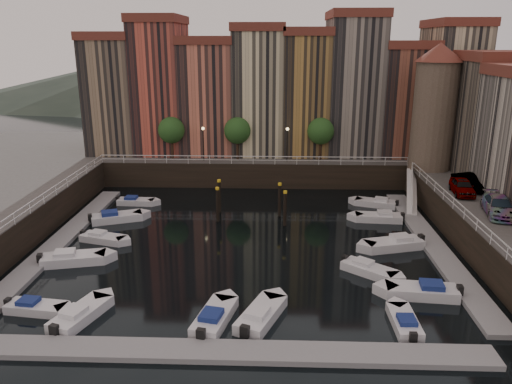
{
  "coord_description": "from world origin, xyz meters",
  "views": [
    {
      "loc": [
        2.46,
        -41.18,
        17.0
      ],
      "look_at": [
        0.78,
        4.0,
        3.22
      ],
      "focal_mm": 35.0,
      "sensor_mm": 36.0,
      "label": 1
    }
  ],
  "objects_px": {
    "boat_left_0": "(35,307)",
    "boat_left_1": "(72,259)",
    "corner_tower": "(435,105)",
    "mooring_pilings": "(250,203)",
    "car_b": "(472,183)",
    "gangway": "(412,189)",
    "boat_left_2": "(102,238)",
    "car_a": "(462,188)",
    "car_c": "(499,207)"
  },
  "relations": [
    {
      "from": "boat_left_2",
      "to": "car_b",
      "type": "xyz_separation_m",
      "value": [
        34.27,
        7.03,
        3.42
      ]
    },
    {
      "from": "gangway",
      "to": "mooring_pilings",
      "type": "bearing_deg",
      "value": -165.1
    },
    {
      "from": "mooring_pilings",
      "to": "boat_left_2",
      "type": "height_order",
      "value": "mooring_pilings"
    },
    {
      "from": "gangway",
      "to": "car_b",
      "type": "bearing_deg",
      "value": -40.24
    },
    {
      "from": "gangway",
      "to": "corner_tower",
      "type": "bearing_deg",
      "value": 57.2
    },
    {
      "from": "mooring_pilings",
      "to": "corner_tower",
      "type": "bearing_deg",
      "value": 24.41
    },
    {
      "from": "boat_left_2",
      "to": "car_a",
      "type": "distance_m",
      "value": 33.36
    },
    {
      "from": "car_c",
      "to": "corner_tower",
      "type": "bearing_deg",
      "value": 104.8
    },
    {
      "from": "boat_left_1",
      "to": "car_c",
      "type": "relative_size",
      "value": 1.0
    },
    {
      "from": "mooring_pilings",
      "to": "car_a",
      "type": "height_order",
      "value": "car_a"
    },
    {
      "from": "boat_left_1",
      "to": "boat_left_2",
      "type": "bearing_deg",
      "value": 65.32
    },
    {
      "from": "car_b",
      "to": "mooring_pilings",
      "type": "bearing_deg",
      "value": 163.71
    },
    {
      "from": "gangway",
      "to": "car_c",
      "type": "relative_size",
      "value": 1.58
    },
    {
      "from": "boat_left_0",
      "to": "car_b",
      "type": "distance_m",
      "value": 39.7
    },
    {
      "from": "car_c",
      "to": "boat_left_0",
      "type": "bearing_deg",
      "value": -150.64
    },
    {
      "from": "boat_left_0",
      "to": "car_a",
      "type": "bearing_deg",
      "value": 34.71
    },
    {
      "from": "corner_tower",
      "to": "car_b",
      "type": "xyz_separation_m",
      "value": [
        1.69,
        -8.38,
        -6.45
      ]
    },
    {
      "from": "corner_tower",
      "to": "car_c",
      "type": "height_order",
      "value": "corner_tower"
    },
    {
      "from": "mooring_pilings",
      "to": "car_b",
      "type": "height_order",
      "value": "car_b"
    },
    {
      "from": "corner_tower",
      "to": "boat_left_0",
      "type": "bearing_deg",
      "value": -140.4
    },
    {
      "from": "corner_tower",
      "to": "boat_left_2",
      "type": "distance_m",
      "value": 37.37
    },
    {
      "from": "corner_tower",
      "to": "car_b",
      "type": "distance_m",
      "value": 10.71
    },
    {
      "from": "boat_left_1",
      "to": "corner_tower",
      "type": "bearing_deg",
      "value": 17.4
    },
    {
      "from": "boat_left_0",
      "to": "boat_left_1",
      "type": "distance_m",
      "value": 7.42
    },
    {
      "from": "car_b",
      "to": "car_a",
      "type": "bearing_deg",
      "value": -149.98
    },
    {
      "from": "gangway",
      "to": "car_c",
      "type": "height_order",
      "value": "car_c"
    },
    {
      "from": "car_c",
      "to": "boat_left_2",
      "type": "bearing_deg",
      "value": -169.96
    },
    {
      "from": "car_b",
      "to": "car_c",
      "type": "xyz_separation_m",
      "value": [
        -0.58,
        -7.47,
        0.02
      ]
    },
    {
      "from": "boat_left_1",
      "to": "boat_left_2",
      "type": "xyz_separation_m",
      "value": [
        0.9,
        4.51,
        -0.07
      ]
    },
    {
      "from": "boat_left_0",
      "to": "boat_left_1",
      "type": "bearing_deg",
      "value": 100.77
    },
    {
      "from": "gangway",
      "to": "boat_left_2",
      "type": "bearing_deg",
      "value": -159.81
    },
    {
      "from": "corner_tower",
      "to": "gangway",
      "type": "height_order",
      "value": "corner_tower"
    },
    {
      "from": "mooring_pilings",
      "to": "boat_left_0",
      "type": "bearing_deg",
      "value": -125.71
    },
    {
      "from": "gangway",
      "to": "mooring_pilings",
      "type": "distance_m",
      "value": 17.56
    },
    {
      "from": "car_a",
      "to": "boat_left_0",
      "type": "bearing_deg",
      "value": -146.04
    },
    {
      "from": "boat_left_2",
      "to": "car_c",
      "type": "xyz_separation_m",
      "value": [
        33.7,
        -0.44,
        3.44
      ]
    },
    {
      "from": "corner_tower",
      "to": "car_c",
      "type": "bearing_deg",
      "value": -85.98
    },
    {
      "from": "boat_left_1",
      "to": "car_c",
      "type": "height_order",
      "value": "car_c"
    },
    {
      "from": "boat_left_2",
      "to": "car_b",
      "type": "height_order",
      "value": "car_b"
    },
    {
      "from": "corner_tower",
      "to": "mooring_pilings",
      "type": "distance_m",
      "value": 23.43
    },
    {
      "from": "corner_tower",
      "to": "boat_left_2",
      "type": "height_order",
      "value": "corner_tower"
    },
    {
      "from": "corner_tower",
      "to": "car_c",
      "type": "relative_size",
      "value": 2.62
    },
    {
      "from": "boat_left_0",
      "to": "corner_tower",
      "type": "bearing_deg",
      "value": 46.85
    },
    {
      "from": "corner_tower",
      "to": "car_a",
      "type": "xyz_separation_m",
      "value": [
        0.17,
        -10.07,
        -6.44
      ]
    },
    {
      "from": "car_a",
      "to": "car_c",
      "type": "relative_size",
      "value": 0.84
    },
    {
      "from": "corner_tower",
      "to": "gangway",
      "type": "xyz_separation_m",
      "value": [
        -2.9,
        -4.5,
        -8.28
      ]
    },
    {
      "from": "gangway",
      "to": "car_b",
      "type": "distance_m",
      "value": 6.29
    },
    {
      "from": "car_a",
      "to": "boat_left_2",
      "type": "bearing_deg",
      "value": -164.24
    },
    {
      "from": "mooring_pilings",
      "to": "boat_left_2",
      "type": "xyz_separation_m",
      "value": [
        -12.72,
        -6.4,
        -1.32
      ]
    },
    {
      "from": "car_b",
      "to": "gangway",
      "type": "bearing_deg",
      "value": 121.79
    }
  ]
}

